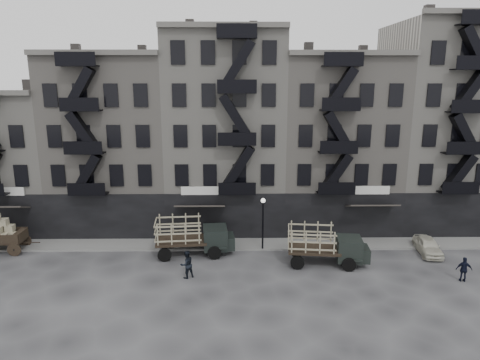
{
  "coord_description": "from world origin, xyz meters",
  "views": [
    {
      "loc": [
        0.78,
        -29.05,
        13.3
      ],
      "look_at": [
        1.23,
        4.0,
        5.41
      ],
      "focal_mm": 32.0,
      "sensor_mm": 36.0,
      "label": 1
    }
  ],
  "objects_px": {
    "car_east": "(428,246)",
    "pedestrian_mid": "(187,264)",
    "stake_truck_west": "(192,234)",
    "policeman": "(464,269)",
    "stake_truck_east": "(325,243)"
  },
  "relations": [
    {
      "from": "stake_truck_west",
      "to": "policeman",
      "type": "bearing_deg",
      "value": -19.75
    },
    {
      "from": "stake_truck_west",
      "to": "stake_truck_east",
      "type": "relative_size",
      "value": 1.03
    },
    {
      "from": "stake_truck_west",
      "to": "car_east",
      "type": "relative_size",
      "value": 1.63
    },
    {
      "from": "car_east",
      "to": "pedestrian_mid",
      "type": "height_order",
      "value": "pedestrian_mid"
    },
    {
      "from": "stake_truck_west",
      "to": "car_east",
      "type": "distance_m",
      "value": 18.27
    },
    {
      "from": "car_east",
      "to": "pedestrian_mid",
      "type": "relative_size",
      "value": 1.92
    },
    {
      "from": "car_east",
      "to": "pedestrian_mid",
      "type": "distance_m",
      "value": 18.67
    },
    {
      "from": "stake_truck_east",
      "to": "car_east",
      "type": "relative_size",
      "value": 1.59
    },
    {
      "from": "pedestrian_mid",
      "to": "stake_truck_west",
      "type": "bearing_deg",
      "value": -122.38
    },
    {
      "from": "car_east",
      "to": "policeman",
      "type": "xyz_separation_m",
      "value": [
        0.33,
        -4.7,
        0.22
      ]
    },
    {
      "from": "stake_truck_west",
      "to": "pedestrian_mid",
      "type": "relative_size",
      "value": 3.13
    },
    {
      "from": "pedestrian_mid",
      "to": "stake_truck_east",
      "type": "bearing_deg",
      "value": 159.82
    },
    {
      "from": "stake_truck_west",
      "to": "pedestrian_mid",
      "type": "height_order",
      "value": "stake_truck_west"
    },
    {
      "from": "pedestrian_mid",
      "to": "car_east",
      "type": "bearing_deg",
      "value": 159.93
    },
    {
      "from": "car_east",
      "to": "pedestrian_mid",
      "type": "xyz_separation_m",
      "value": [
        -18.26,
        -3.9,
        0.34
      ]
    }
  ]
}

